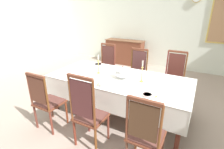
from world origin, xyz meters
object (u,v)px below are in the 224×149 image
Objects in this scene: soup_tureen at (123,72)px; bowl_far_right at (120,68)px; candlestick_east at (142,73)px; spoon_primary at (98,84)px; chair_south_b at (88,112)px; spoon_secondary at (155,97)px; chair_north_c at (174,77)px; bowl_near_right at (147,95)px; chair_north_a at (106,66)px; candlestick_west at (98,66)px; sideboard at (125,52)px; chair_north_b at (137,72)px; bowl_near_left at (103,85)px; chair_south_c at (145,133)px; dining_table at (119,81)px; chair_south_a at (46,100)px; bowl_far_left at (98,65)px.

bowl_far_right is at bearing 120.07° from soup_tureen.
candlestick_east reaches higher than spoon_primary.
chair_south_b is 1.15m from candlestick_east.
candlestick_east is 2.26× the size of spoon_secondary.
chair_north_c reaches higher than bowl_near_right.
chair_north_a is 2.93× the size of candlestick_east.
candlestick_east is at bearing 0.00° from candlestick_west.
sideboard is (-1.28, 4.11, -0.14)m from chair_south_b.
candlestick_west is at bearing -180.00° from soup_tureen.
sideboard is at bearing 104.91° from candlestick_west.
chair_north_a is 0.87m from chair_north_b.
chair_south_b is at bearing 107.31° from sideboard.
spoon_secondary is at bearing 1.74° from bowl_near_left.
chair_north_a is 2.64m from chair_south_c.
candlestick_west is at bearing 177.16° from spoon_secondary.
candlestick_east is at bearing 66.08° from chair_south_b.
dining_table is at bearing 130.62° from chair_south_c.
chair_north_a reaches higher than bowl_near_left.
dining_table is 14.90× the size of spoon_primary.
chair_south_b is at bearing -0.56° from chair_south_a.
candlestick_east reaches higher than dining_table.
bowl_far_right is (-0.18, 0.44, 0.09)m from dining_table.
dining_table is 0.51m from candlestick_east.
bowl_near_left is 0.88m from spoon_secondary.
soup_tureen reaches higher than spoon_secondary.
spoon_primary is at bearing 178.39° from bowl_near_right.
candlestick_west is at bearing 112.61° from chair_north_a.
chair_south_b is 1.09× the size of chair_south_c.
spoon_secondary is at bearing 18.17° from chair_south_a.
chair_north_b is 2.46m from sideboard.
chair_south_a is 0.92× the size of chair_north_c.
chair_north_c is 1.70m from bowl_far_left.
bowl_near_right reaches higher than spoon_secondary.
bowl_near_left is at bearing 108.71° from sideboard.
bowl_near_left is (-0.07, 0.53, 0.20)m from chair_south_b.
chair_south_b is 6.33× the size of bowl_far_left.
bowl_near_right is at bearing -61.73° from candlestick_east.
chair_south_a reaches higher than soup_tureen.
candlestick_west is (0.42, -1.00, 0.35)m from chair_north_a.
chair_south_a is 1.42m from soup_tureen.
chair_south_b is 0.90m from bowl_near_right.
spoon_primary is (-0.63, -0.44, -0.16)m from candlestick_east.
soup_tureen is at bearing 133.37° from chair_north_a.
dining_table is 2.19× the size of chair_south_b.
chair_south_a is 0.87m from chair_south_b.
spoon_primary is at bearing 54.44° from chair_north_c.
soup_tureen reaches higher than dining_table.
chair_south_c is (1.72, -2.00, -0.02)m from chair_north_a.
dining_table is 2.39× the size of chair_south_c.
chair_north_c is 1.49m from bowl_near_right.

